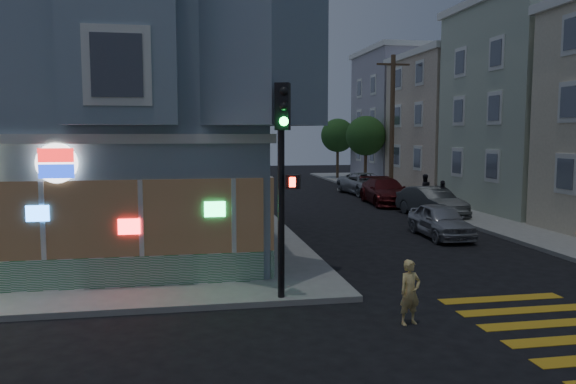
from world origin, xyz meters
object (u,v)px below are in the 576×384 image
object	(u,v)px
fire_hydrant	(440,204)
parked_car_c	(385,191)
street_tree_far	(338,136)
parked_car_b	(431,202)
pedestrian_a	(424,189)
parked_car_d	(365,184)
street_tree_near	(366,136)
running_child	(410,292)
utility_pole	(392,123)
pedestrian_b	(443,197)
parked_car_a	(440,221)
traffic_signal	(283,154)

from	to	relation	value
fire_hydrant	parked_car_c	bearing A→B (deg)	102.64
street_tree_far	parked_car_b	world-z (taller)	street_tree_far
pedestrian_a	parked_car_d	world-z (taller)	pedestrian_a
street_tree_near	parked_car_b	size ratio (longest dim) A/B	1.17
running_child	fire_hydrant	world-z (taller)	running_child
utility_pole	parked_car_c	distance (m)	5.87
pedestrian_a	parked_car_c	bearing A→B (deg)	-27.84
parked_car_d	utility_pole	bearing A→B (deg)	-51.78
fire_hydrant	pedestrian_b	bearing A→B (deg)	-90.00
street_tree_far	parked_car_c	distance (m)	18.24
street_tree_near	pedestrian_b	xyz separation A→B (m)	(-0.90, -15.03, -2.95)
street_tree_near	street_tree_far	bearing A→B (deg)	90.00
pedestrian_a	pedestrian_b	size ratio (longest dim) A/B	1.01
pedestrian_b	fire_hydrant	bearing A→B (deg)	-71.51
parked_car_b	pedestrian_b	bearing A→B (deg)	-4.94
parked_car_b	parked_car_c	world-z (taller)	parked_car_c
parked_car_a	traffic_signal	size ratio (longest dim) A/B	0.76
pedestrian_a	parked_car_a	world-z (taller)	pedestrian_a
running_child	pedestrian_b	size ratio (longest dim) A/B	0.86
pedestrian_a	traffic_signal	distance (m)	20.17
street_tree_far	fire_hydrant	size ratio (longest dim) A/B	5.91
parked_car_c	pedestrian_a	bearing A→B (deg)	-31.26
parked_car_d	fire_hydrant	distance (m)	10.13
traffic_signal	utility_pole	bearing A→B (deg)	84.04
street_tree_near	parked_car_b	xyz separation A→B (m)	(-1.50, -15.05, -3.19)
utility_pole	pedestrian_a	distance (m)	6.40
parked_car_a	fire_hydrant	distance (m)	6.07
traffic_signal	fire_hydrant	size ratio (longest dim) A/B	5.78
running_child	parked_car_d	distance (m)	26.07
parked_car_b	fire_hydrant	size ratio (longest dim) A/B	5.04
parked_car_c	utility_pole	bearing A→B (deg)	68.72
street_tree_far	pedestrian_a	size ratio (longest dim) A/B	3.16
running_child	parked_car_d	world-z (taller)	parked_car_d
pedestrian_a	parked_car_c	xyz separation A→B (m)	(-1.85, 1.30, -0.23)
utility_pole	parked_car_b	bearing A→B (deg)	-98.17
parked_car_b	parked_car_d	bearing A→B (deg)	82.91
utility_pole	parked_car_b	xyz separation A→B (m)	(-1.30, -9.05, -4.05)
parked_car_c	street_tree_near	bearing A→B (deg)	82.30
street_tree_far	parked_car_c	world-z (taller)	street_tree_far
parked_car_b	utility_pole	bearing A→B (deg)	74.74
street_tree_far	parked_car_b	xyz separation A→B (m)	(-1.50, -23.05, -3.19)
running_child	fire_hydrant	xyz separation A→B (m)	(7.80, 14.94, -0.09)
street_tree_near	running_child	world-z (taller)	street_tree_near
street_tree_far	parked_car_a	distance (m)	28.65
parked_car_c	parked_car_d	xyz separation A→B (m)	(0.50, 5.20, -0.03)
street_tree_far	parked_car_c	size ratio (longest dim) A/B	1.02
parked_car_d	fire_hydrant	bearing A→B (deg)	-92.37
parked_car_b	parked_car_c	bearing A→B (deg)	88.42
pedestrian_b	street_tree_near	bearing A→B (deg)	-74.93
parked_car_d	traffic_signal	bearing A→B (deg)	-118.41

